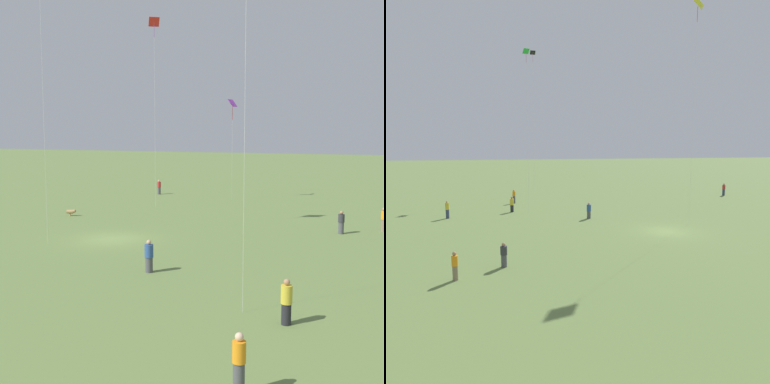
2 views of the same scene
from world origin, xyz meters
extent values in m
plane|color=olive|center=(0.00, 0.00, 0.00)|extent=(240.00, 240.00, 0.00)
cylinder|color=#333D5B|center=(18.90, -16.47, 0.45)|extent=(0.50, 0.50, 0.90)
cylinder|color=#B72D2D|center=(18.90, -16.47, 1.20)|extent=(0.59, 0.59, 0.59)
sphere|color=#A87A56|center=(18.90, -16.47, 1.61)|extent=(0.24, 0.24, 0.24)
cylinder|color=#333D5B|center=(8.83, 19.96, 0.46)|extent=(0.34, 0.34, 0.92)
cylinder|color=gold|center=(8.83, 19.96, 1.26)|extent=(0.40, 0.40, 0.68)
sphere|color=tan|center=(8.83, 19.96, 1.72)|extent=(0.24, 0.24, 0.24)
cylinder|color=#4C4C51|center=(-7.03, 13.79, 0.40)|extent=(0.50, 0.50, 0.80)
cylinder|color=#333338|center=(-7.03, 13.79, 1.07)|extent=(0.59, 0.59, 0.55)
sphere|color=#A87A56|center=(-7.03, 13.79, 1.47)|extent=(0.24, 0.24, 0.24)
cylinder|color=#232328|center=(11.19, 13.50, 0.40)|extent=(0.44, 0.44, 0.80)
cylinder|color=gold|center=(11.19, 13.50, 1.14)|extent=(0.52, 0.52, 0.69)
sphere|color=#A87A56|center=(11.19, 13.50, 1.61)|extent=(0.24, 0.24, 0.24)
cylinder|color=#847056|center=(-8.87, 16.48, 0.43)|extent=(0.38, 0.38, 0.86)
cylinder|color=orange|center=(-8.87, 16.48, 1.16)|extent=(0.45, 0.45, 0.60)
sphere|color=#A87A56|center=(-8.87, 16.48, 1.58)|extent=(0.24, 0.24, 0.24)
cylinder|color=#4C4C51|center=(16.90, 13.30, 0.47)|extent=(0.45, 0.45, 0.94)
cylinder|color=orange|center=(16.90, 13.30, 1.24)|extent=(0.53, 0.53, 0.60)
sphere|color=beige|center=(16.90, 13.30, 1.66)|extent=(0.24, 0.24, 0.24)
cylinder|color=#4C4C51|center=(6.48, 5.71, 0.38)|extent=(0.42, 0.42, 0.76)
cylinder|color=#2D5193|center=(6.48, 5.71, 1.09)|extent=(0.50, 0.50, 0.65)
sphere|color=tan|center=(6.48, 5.71, 1.53)|extent=(0.24, 0.24, 0.24)
cube|color=green|center=(10.49, 11.65, 17.08)|extent=(0.66, 0.76, 0.46)
cylinder|color=#E54C99|center=(10.49, 11.65, 16.43)|extent=(0.04, 0.04, 0.92)
cylinder|color=silver|center=(10.49, 11.65, 8.54)|extent=(0.01, 0.01, 17.08)
cube|color=black|center=(27.62, 10.16, 20.71)|extent=(0.71, 0.83, 0.46)
cylinder|color=#E54C99|center=(27.62, 10.16, 19.91)|extent=(0.04, 0.04, 1.14)
cylinder|color=silver|center=(27.62, 10.16, 10.36)|extent=(0.01, 0.01, 20.71)
cube|color=yellow|center=(2.46, -3.23, 20.00)|extent=(1.47, 1.23, 0.97)
cylinder|color=red|center=(2.46, -3.23, 18.98)|extent=(0.04, 0.04, 1.29)
cylinder|color=silver|center=(2.46, -3.23, 10.00)|extent=(0.01, 0.01, 20.00)
camera|label=1|loc=(30.14, 16.95, 7.20)|focal=50.00mm
camera|label=2|loc=(-30.31, 12.85, 8.04)|focal=35.00mm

